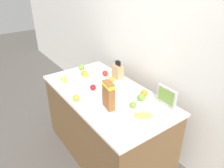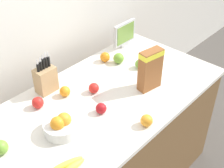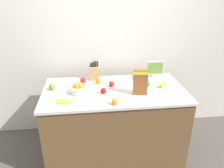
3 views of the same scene
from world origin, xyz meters
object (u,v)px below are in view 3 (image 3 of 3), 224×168
(knife_block, at_px, (94,73))
(apple_middle, at_px, (83,80))
(orange_front_center, at_px, (99,81))
(small_monitor, at_px, (155,68))
(cereal_box, at_px, (140,81))
(apple_leftmost, at_px, (112,84))
(apple_rightmost, at_px, (148,83))
(orange_near_bowl, at_px, (135,76))
(banana_bunch_left, at_px, (162,85))
(banana_bunch_right, at_px, (65,101))
(apple_near_bananas, at_px, (141,78))
(apple_by_knife_block, at_px, (52,87))
(orange_front_left, at_px, (115,101))
(apple_front, at_px, (103,91))
(fruit_bowl, at_px, (79,89))

(knife_block, bearing_deg, apple_middle, -146.11)
(knife_block, height_order, orange_front_center, knife_block)
(small_monitor, height_order, cereal_box, cereal_box)
(apple_leftmost, bearing_deg, apple_rightmost, -5.06)
(cereal_box, relative_size, orange_near_bowl, 3.80)
(banana_bunch_left, relative_size, banana_bunch_right, 0.98)
(apple_near_bananas, bearing_deg, banana_bunch_right, -152.71)
(apple_by_knife_block, bearing_deg, orange_front_left, -32.63)
(banana_bunch_right, distance_m, orange_near_bowl, 1.04)
(banana_bunch_left, bearing_deg, apple_middle, 167.69)
(knife_block, height_order, apple_middle, knife_block)
(apple_middle, bearing_deg, banana_bunch_left, -12.31)
(knife_block, xyz_separation_m, small_monitor, (0.81, 0.01, 0.02))
(apple_near_bananas, bearing_deg, orange_front_center, -179.15)
(apple_near_bananas, xyz_separation_m, orange_near_bowl, (-0.05, 0.09, -0.00))
(banana_bunch_left, relative_size, apple_front, 2.80)
(fruit_bowl, distance_m, orange_near_bowl, 0.80)
(banana_bunch_right, relative_size, apple_by_knife_block, 2.41)
(cereal_box, bearing_deg, knife_block, 144.98)
(banana_bunch_right, bearing_deg, apple_middle, 69.12)
(small_monitor, bearing_deg, apple_rightmost, -120.09)
(knife_block, bearing_deg, banana_bunch_right, -119.38)
(banana_bunch_left, relative_size, apple_rightmost, 2.80)
(banana_bunch_left, relative_size, orange_near_bowl, 2.53)
(apple_rightmost, height_order, apple_by_knife_block, apple_by_knife_block)
(apple_leftmost, relative_size, orange_front_center, 0.99)
(orange_front_center, distance_m, orange_near_bowl, 0.50)
(cereal_box, distance_m, orange_near_bowl, 0.47)
(knife_block, height_order, banana_bunch_left, knife_block)
(apple_leftmost, bearing_deg, apple_middle, 156.70)
(apple_near_bananas, height_order, orange_front_center, apple_near_bananas)
(apple_rightmost, distance_m, apple_near_bananas, 0.17)
(cereal_box, bearing_deg, apple_front, -178.58)
(orange_front_center, bearing_deg, fruit_bowl, -133.86)
(banana_bunch_left, bearing_deg, orange_front_left, -148.31)
(apple_middle, distance_m, orange_front_center, 0.19)
(apple_rightmost, bearing_deg, fruit_bowl, -173.81)
(cereal_box, bearing_deg, small_monitor, 66.80)
(cereal_box, distance_m, banana_bunch_left, 0.39)
(knife_block, distance_m, banana_bunch_right, 0.69)
(cereal_box, height_order, orange_near_bowl, cereal_box)
(orange_front_center, bearing_deg, apple_near_bananas, 0.85)
(apple_middle, relative_size, apple_by_knife_block, 0.92)
(apple_middle, bearing_deg, apple_leftmost, -23.30)
(banana_bunch_left, bearing_deg, cereal_box, -151.40)
(knife_block, distance_m, orange_front_center, 0.15)
(small_monitor, bearing_deg, apple_by_knife_block, -168.45)
(cereal_box, distance_m, apple_front, 0.43)
(apple_middle, xyz_separation_m, orange_front_center, (0.19, -0.03, -0.00))
(knife_block, bearing_deg, apple_rightmost, -24.15)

